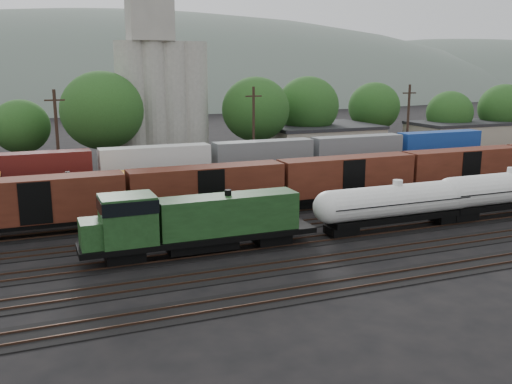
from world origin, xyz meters
name	(u,v)px	position (x,y,z in m)	size (l,w,h in m)	color
ground	(220,233)	(0.00, 0.00, 0.00)	(600.00, 600.00, 0.00)	black
tracks	(220,233)	(0.00, 0.00, 0.05)	(180.00, 33.20, 0.20)	black
green_locomotive	(188,221)	(-4.23, -5.00, 2.80)	(18.64, 3.29, 4.93)	black
tank_car_a	(397,202)	(14.97, -5.00, 2.58)	(16.54, 2.96, 4.33)	silver
tank_car_b	(510,189)	(28.27, -5.00, 2.71)	(17.44, 3.12, 4.57)	silver
orange_locomotive	(34,196)	(-15.01, 10.00, 2.61)	(18.33, 3.06, 4.58)	black
boxcar_string	(207,188)	(0.38, 5.00, 3.12)	(138.20, 2.90, 4.20)	black
container_wall	(78,181)	(-10.62, 15.00, 2.79)	(165.17, 2.60, 5.80)	black
grain_silo	(161,90)	(3.28, 36.00, 11.26)	(13.40, 5.00, 29.00)	#9F9C92
industrial_sheds	(187,149)	(6.63, 35.25, 2.56)	(119.38, 17.26, 5.10)	#9E937F
tree_band	(147,116)	(1.18, 36.11, 7.58)	(161.62, 20.01, 13.97)	black
utility_poles	(162,136)	(0.00, 22.00, 6.21)	(122.20, 0.36, 12.00)	black
distant_hills	(106,135)	(23.92, 260.00, -20.56)	(860.00, 286.00, 130.00)	#59665B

